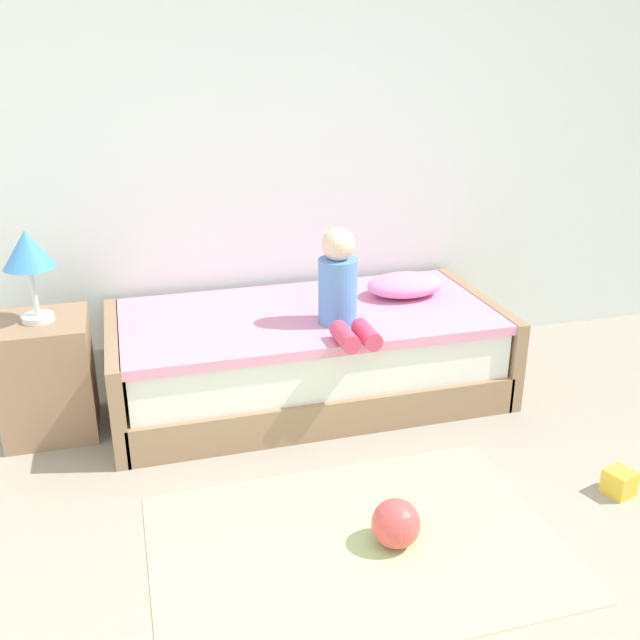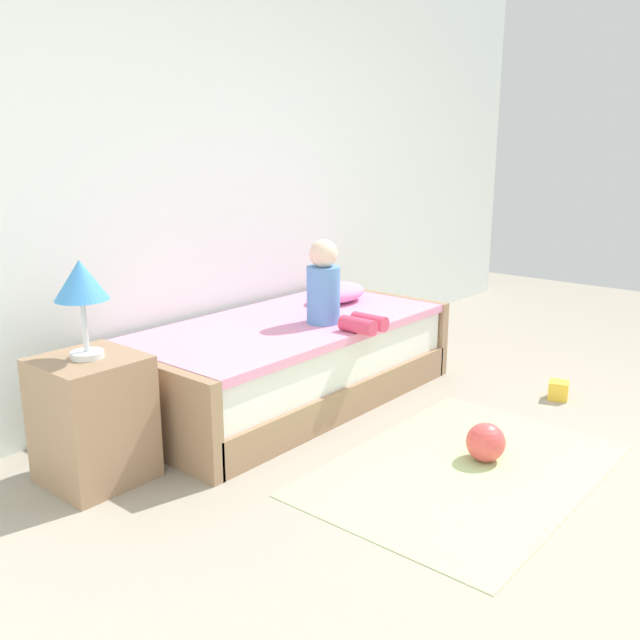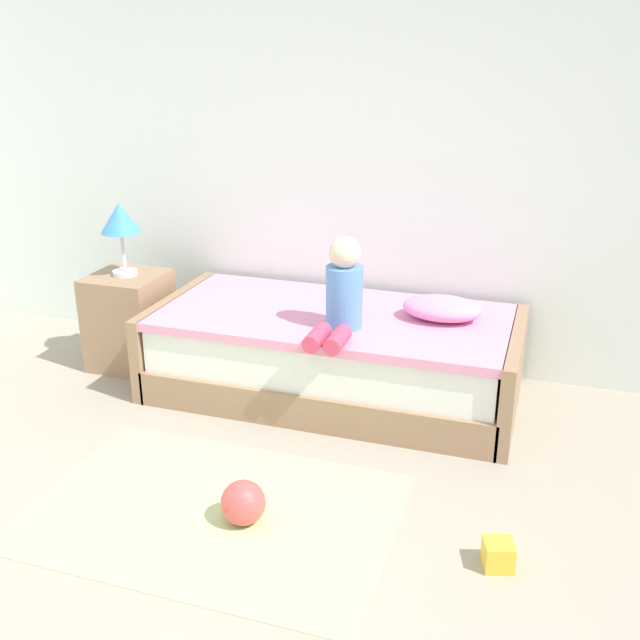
{
  "view_description": "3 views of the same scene",
  "coord_description": "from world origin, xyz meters",
  "px_view_note": "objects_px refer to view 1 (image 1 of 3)",
  "views": [
    {
      "loc": [
        -1.07,
        -1.48,
        1.89
      ],
      "look_at": [
        -0.15,
        1.75,
        0.55
      ],
      "focal_mm": 40.31,
      "sensor_mm": 36.0,
      "label": 1
    },
    {
      "loc": [
        -3.1,
        -0.73,
        1.55
      ],
      "look_at": [
        -0.15,
        1.75,
        0.55
      ],
      "focal_mm": 38.56,
      "sensor_mm": 36.0,
      "label": 2
    },
    {
      "loc": [
        1.0,
        -1.76,
        1.95
      ],
      "look_at": [
        -0.15,
        1.75,
        0.55
      ],
      "focal_mm": 41.26,
      "sensor_mm": 36.0,
      "label": 3
    }
  ],
  "objects_px": {
    "child_figure": "(341,288)",
    "pillow": "(405,285)",
    "table_lamp": "(28,254)",
    "toy_ball": "(396,523)",
    "nightstand": "(47,376)",
    "bed": "(308,355)",
    "toy_block": "(619,482)"
  },
  "relations": [
    {
      "from": "nightstand",
      "to": "pillow",
      "type": "xyz_separation_m",
      "value": [
        1.95,
        0.11,
        0.26
      ]
    },
    {
      "from": "table_lamp",
      "to": "toy_ball",
      "type": "distance_m",
      "value": 2.07
    },
    {
      "from": "nightstand",
      "to": "table_lamp",
      "type": "height_order",
      "value": "table_lamp"
    },
    {
      "from": "toy_ball",
      "to": "nightstand",
      "type": "bearing_deg",
      "value": 135.79
    },
    {
      "from": "bed",
      "to": "pillow",
      "type": "relative_size",
      "value": 4.8
    },
    {
      "from": "table_lamp",
      "to": "toy_block",
      "type": "xyz_separation_m",
      "value": [
        2.43,
        -1.27,
        -0.88
      ]
    },
    {
      "from": "toy_ball",
      "to": "toy_block",
      "type": "xyz_separation_m",
      "value": [
        1.07,
        0.05,
        -0.04
      ]
    },
    {
      "from": "table_lamp",
      "to": "child_figure",
      "type": "relative_size",
      "value": 0.88
    },
    {
      "from": "bed",
      "to": "table_lamp",
      "type": "bearing_deg",
      "value": -179.74
    },
    {
      "from": "nightstand",
      "to": "child_figure",
      "type": "distance_m",
      "value": 1.53
    },
    {
      "from": "nightstand",
      "to": "child_figure",
      "type": "xyz_separation_m",
      "value": [
        1.46,
        -0.22,
        0.4
      ]
    },
    {
      "from": "toy_block",
      "to": "pillow",
      "type": "bearing_deg",
      "value": 109.21
    },
    {
      "from": "bed",
      "to": "table_lamp",
      "type": "xyz_separation_m",
      "value": [
        -1.35,
        -0.01,
        0.69
      ]
    },
    {
      "from": "nightstand",
      "to": "toy_block",
      "type": "bearing_deg",
      "value": -27.61
    },
    {
      "from": "nightstand",
      "to": "bed",
      "type": "bearing_deg",
      "value": 0.26
    },
    {
      "from": "table_lamp",
      "to": "toy_block",
      "type": "bearing_deg",
      "value": -27.61
    },
    {
      "from": "pillow",
      "to": "toy_block",
      "type": "bearing_deg",
      "value": -70.79
    },
    {
      "from": "child_figure",
      "to": "pillow",
      "type": "distance_m",
      "value": 0.6
    },
    {
      "from": "child_figure",
      "to": "toy_ball",
      "type": "bearing_deg",
      "value": -95.58
    },
    {
      "from": "toy_block",
      "to": "toy_ball",
      "type": "bearing_deg",
      "value": -177.37
    },
    {
      "from": "bed",
      "to": "table_lamp",
      "type": "relative_size",
      "value": 4.69
    },
    {
      "from": "table_lamp",
      "to": "toy_block",
      "type": "relative_size",
      "value": 3.94
    },
    {
      "from": "nightstand",
      "to": "child_figure",
      "type": "bearing_deg",
      "value": -8.63
    },
    {
      "from": "child_figure",
      "to": "pillow",
      "type": "relative_size",
      "value": 1.16
    },
    {
      "from": "toy_block",
      "to": "child_figure",
      "type": "bearing_deg",
      "value": 132.65
    },
    {
      "from": "nightstand",
      "to": "toy_ball",
      "type": "relative_size",
      "value": 3.05
    },
    {
      "from": "table_lamp",
      "to": "pillow",
      "type": "xyz_separation_m",
      "value": [
        1.95,
        0.11,
        -0.37
      ]
    },
    {
      "from": "bed",
      "to": "nightstand",
      "type": "relative_size",
      "value": 3.52
    },
    {
      "from": "bed",
      "to": "toy_ball",
      "type": "relative_size",
      "value": 10.72
    },
    {
      "from": "table_lamp",
      "to": "child_figure",
      "type": "xyz_separation_m",
      "value": [
        1.46,
        -0.22,
        -0.23
      ]
    },
    {
      "from": "child_figure",
      "to": "toy_ball",
      "type": "xyz_separation_m",
      "value": [
        -0.11,
        -1.1,
        -0.61
      ]
    },
    {
      "from": "pillow",
      "to": "bed",
      "type": "bearing_deg",
      "value": -170.53
    }
  ]
}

